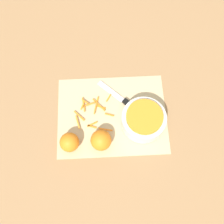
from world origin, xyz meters
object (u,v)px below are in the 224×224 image
object	(u,v)px
knife	(127,103)
orange_left	(69,142)
orange_right	(101,140)
bowl_speckled	(144,120)

from	to	relation	value
knife	orange_left	distance (m)	0.28
knife	orange_right	xyz separation A→B (m)	(0.11, 0.16, 0.03)
bowl_speckled	orange_left	world-z (taller)	bowl_speckled
bowl_speckled	knife	world-z (taller)	bowl_speckled
knife	orange_left	world-z (taller)	orange_left
orange_left	orange_right	world-z (taller)	orange_right
bowl_speckled	orange_right	distance (m)	0.18
knife	orange_right	bearing A→B (deg)	98.38
knife	orange_right	world-z (taller)	orange_right
orange_left	orange_right	distance (m)	0.12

